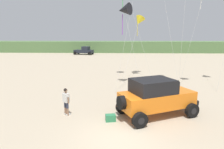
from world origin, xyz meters
The scene contains 8 objects.
ground_plane centered at (0.00, 0.00, 0.00)m, with size 220.00×220.00×0.00m, color tan.
dune_ridge centered at (-5.54, 47.94, 1.48)m, with size 90.00×7.63×2.97m, color #567A47.
jeep centered at (2.14, 2.61, 1.20)m, with size 5.00×3.96×2.26m.
person_watching centered at (-3.21, 2.50, 0.94)m, with size 0.48×0.47×1.67m.
cooler_box centered at (-0.52, 1.72, 0.19)m, with size 0.56×0.36×0.38m, color #2D7F51.
distant_pickup centered at (-8.68, 39.95, 0.94)m, with size 4.89×3.22×1.98m.
kite_green_box centered at (2.06, 13.83, 6.23)m, with size 2.73×6.01×6.92m.
kite_purple_stunt centered at (0.35, 9.92, 6.95)m, with size 2.32×3.95×7.64m.
Camera 1 is at (-0.04, -8.75, 4.76)m, focal length 32.01 mm.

